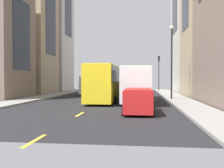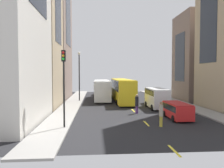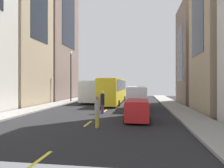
% 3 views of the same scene
% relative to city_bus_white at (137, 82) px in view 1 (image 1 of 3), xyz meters
% --- Properties ---
extents(ground_plane, '(42.56, 42.56, 0.00)m').
position_rel_city_bus_white_xyz_m(ground_plane, '(3.50, -4.37, -2.01)').
color(ground_plane, black).
extents(sidewalk_west, '(2.62, 44.00, 0.15)m').
position_rel_city_bus_white_xyz_m(sidewalk_west, '(-4.47, -4.37, -1.93)').
color(sidewalk_west, gray).
rests_on(sidewalk_west, ground).
extents(sidewalk_east, '(2.62, 44.00, 0.15)m').
position_rel_city_bus_white_xyz_m(sidewalk_east, '(11.48, -4.37, -1.93)').
color(sidewalk_east, gray).
rests_on(sidewalk_east, ground).
extents(lane_stripe_0, '(0.16, 2.00, 0.01)m').
position_rel_city_bus_white_xyz_m(lane_stripe_0, '(3.50, -25.37, -2.00)').
color(lane_stripe_0, yellow).
rests_on(lane_stripe_0, ground).
extents(lane_stripe_1, '(0.16, 2.00, 0.01)m').
position_rel_city_bus_white_xyz_m(lane_stripe_1, '(3.50, -18.37, -2.00)').
color(lane_stripe_1, yellow).
rests_on(lane_stripe_1, ground).
extents(lane_stripe_2, '(0.16, 2.00, 0.01)m').
position_rel_city_bus_white_xyz_m(lane_stripe_2, '(3.50, -11.37, -2.00)').
color(lane_stripe_2, yellow).
rests_on(lane_stripe_2, ground).
extents(lane_stripe_3, '(0.16, 2.00, 0.01)m').
position_rel_city_bus_white_xyz_m(lane_stripe_3, '(3.50, -4.37, -2.00)').
color(lane_stripe_3, yellow).
rests_on(lane_stripe_3, ground).
extents(lane_stripe_4, '(0.16, 2.00, 0.01)m').
position_rel_city_bus_white_xyz_m(lane_stripe_4, '(3.50, 2.63, -2.00)').
color(lane_stripe_4, yellow).
rests_on(lane_stripe_4, ground).
extents(lane_stripe_5, '(0.16, 2.00, 0.01)m').
position_rel_city_bus_white_xyz_m(lane_stripe_5, '(3.50, 9.63, -2.00)').
color(lane_stripe_5, yellow).
rests_on(lane_stripe_5, ground).
extents(lane_stripe_6, '(0.16, 2.00, 0.01)m').
position_rel_city_bus_white_xyz_m(lane_stripe_6, '(3.50, 16.63, -2.00)').
color(lane_stripe_6, yellow).
rests_on(lane_stripe_6, ground).
extents(building_east_1, '(9.86, 7.45, 25.92)m').
position_rel_city_bus_white_xyz_m(building_east_1, '(17.86, -10.87, 10.95)').
color(building_east_1, tan).
rests_on(building_east_1, ground).
extents(city_bus_white, '(2.80, 11.66, 3.35)m').
position_rel_city_bus_white_xyz_m(city_bus_white, '(0.00, 0.00, 0.00)').
color(city_bus_white, silver).
rests_on(city_bus_white, ground).
extents(streetcar_yellow, '(2.70, 14.78, 3.59)m').
position_rel_city_bus_white_xyz_m(streetcar_yellow, '(3.21, -1.99, 0.12)').
color(streetcar_yellow, yellow).
rests_on(streetcar_yellow, ground).
extents(delivery_van_white, '(2.25, 5.10, 2.58)m').
position_rel_city_bus_white_xyz_m(delivery_van_white, '(6.84, -9.87, -0.50)').
color(delivery_van_white, white).
rests_on(delivery_van_white, ground).
extents(car_red_0, '(1.89, 4.22, 1.60)m').
position_rel_city_bus_white_xyz_m(car_red_0, '(6.98, -16.59, -1.07)').
color(car_red_0, red).
rests_on(car_red_0, ground).
extents(car_red_1, '(1.98, 4.18, 1.63)m').
position_rel_city_bus_white_xyz_m(car_red_1, '(-0.24, 8.74, -1.04)').
color(car_red_1, red).
rests_on(car_red_1, ground).
extents(pedestrian_waiting_curb, '(0.39, 0.39, 2.16)m').
position_rel_city_bus_white_xyz_m(pedestrian_waiting_curb, '(3.59, -13.28, -0.87)').
color(pedestrian_waiting_curb, '#593372').
rests_on(pedestrian_waiting_curb, ground).
extents(pedestrian_crossing_mid, '(0.35, 0.35, 2.10)m').
position_rel_city_bus_white_xyz_m(pedestrian_crossing_mid, '(4.46, -19.60, -0.88)').
color(pedestrian_crossing_mid, gold).
rests_on(pedestrian_crossing_mid, ground).
extents(traffic_light_near_corner, '(0.32, 0.44, 6.18)m').
position_rel_city_bus_white_xyz_m(traffic_light_near_corner, '(-3.56, -19.77, 2.42)').
color(traffic_light_near_corner, black).
rests_on(traffic_light_near_corner, ground).
extents(streetlamp_near, '(0.44, 0.44, 7.81)m').
position_rel_city_bus_white_xyz_m(streetlamp_near, '(-3.66, -1.94, 2.87)').
color(streetlamp_near, black).
rests_on(streetlamp_near, ground).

